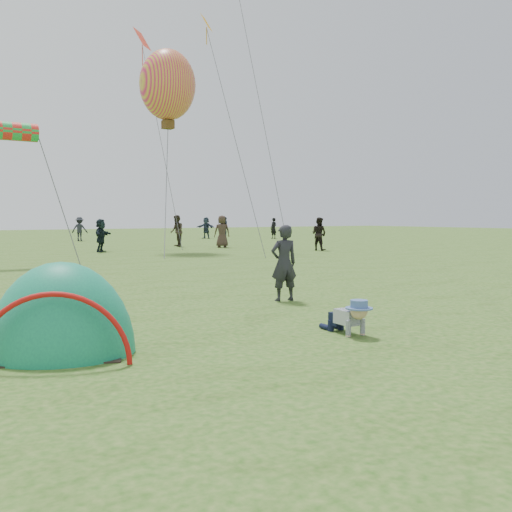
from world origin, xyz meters
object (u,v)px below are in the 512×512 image
standing_adult (284,263)px  balloon_kite (168,89)px  crawling_toddler (350,316)px  popup_tent (62,354)px

standing_adult → balloon_kite: balloon_kite is taller
balloon_kite → crawling_toddler: bearing=-107.4°
popup_tent → balloon_kite: balloon_kite is taller
crawling_toddler → balloon_kite: size_ratio=0.18×
crawling_toddler → popup_tent: bearing=168.0°
popup_tent → crawling_toddler: bearing=6.7°
crawling_toddler → balloon_kite: 22.52m
standing_adult → balloon_kite: size_ratio=0.40×
standing_adult → balloon_kite: 19.18m
crawling_toddler → popup_tent: 3.98m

